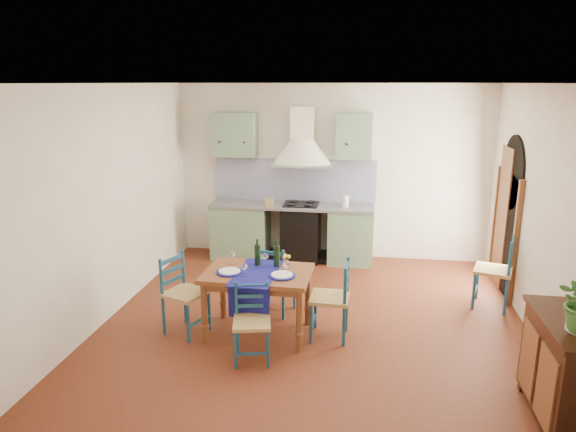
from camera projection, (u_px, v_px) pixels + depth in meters
The scene contains 12 objects.
floor at pixel (314, 320), 6.25m from camera, with size 5.00×5.00×0.00m, color #4B2310.
back_wall at pixel (301, 195), 8.25m from camera, with size 5.00×0.96×2.80m.
right_wall at pixel (537, 216), 5.81m from camera, with size 0.26×5.00×2.80m.
left_wall at pixel (112, 201), 6.26m from camera, with size 0.04×5.00×2.80m, color silver.
ceiling at pixel (318, 83), 5.54m from camera, with size 5.00×5.00×0.01m, color white.
dining_table at pixel (258, 279), 5.76m from camera, with size 1.21×0.92×1.07m.
chair_near at pixel (252, 322), 5.28m from camera, with size 0.45×0.45×0.81m.
chair_far at pixel (275, 278), 6.35m from camera, with size 0.51×0.51×0.89m.
chair_left at pixel (183, 293), 5.86m from camera, with size 0.55×0.55×0.92m.
chair_right at pixel (332, 299), 5.73m from camera, with size 0.44×0.44×0.91m.
chair_spare at pixel (496, 271), 6.50m from camera, with size 0.55×0.55×0.94m.
sideboard at pixel (566, 369), 4.25m from camera, with size 0.50×1.05×0.94m.
Camera 1 is at (0.55, -5.71, 2.81)m, focal length 32.00 mm.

